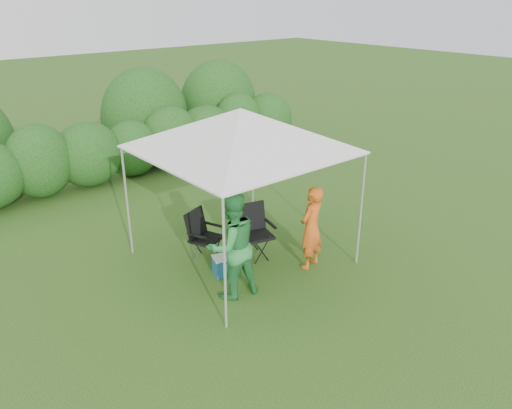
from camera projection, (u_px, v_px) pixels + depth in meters
ground at (260, 268)px, 9.04m from camera, size 70.00×70.00×0.00m
hedge at (116, 149)px, 13.04m from camera, size 12.44×1.53×1.80m
canopy at (241, 130)px, 8.43m from camera, size 3.10×3.10×2.83m
chair_right at (254, 227)px, 9.29m from camera, size 0.72×0.69×1.00m
chair_left at (202, 232)px, 9.18m from camera, size 0.70×0.68×0.94m
man at (311, 228)px, 8.81m from camera, size 0.63×0.49×1.54m
woman at (232, 246)px, 7.91m from camera, size 0.95×0.78×1.80m
cooler at (225, 265)px, 8.79m from camera, size 0.49×0.41×0.35m
bottle at (229, 251)px, 8.68m from camera, size 0.06×0.06×0.22m
lawn_toy at (263, 165)px, 13.99m from camera, size 0.61×0.50×0.30m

